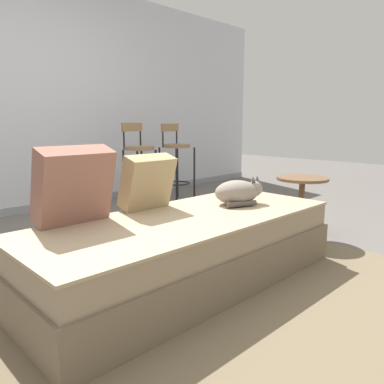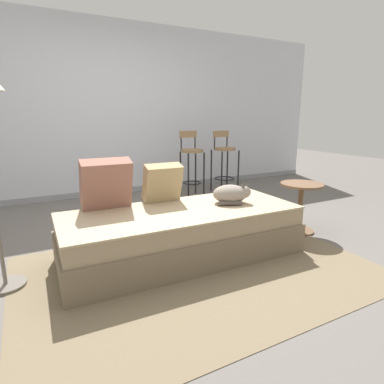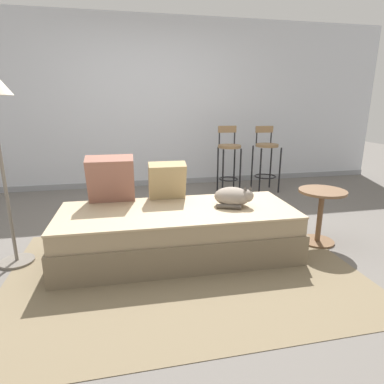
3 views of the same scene
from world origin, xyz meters
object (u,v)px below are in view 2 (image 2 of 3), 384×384
Objects in this scene: couch at (182,233)px; bar_stool_near_window at (192,159)px; bar_stool_by_doorway at (224,158)px; throw_pillow_corner at (106,184)px; throw_pillow_middle at (162,183)px; side_table at (301,201)px; cat at (231,194)px.

bar_stool_near_window is at bearing 60.07° from couch.
bar_stool_by_doorway is (1.69, 1.91, 0.34)m from couch.
throw_pillow_corner is 0.45× the size of bar_stool_by_doorway.
throw_pillow_middle is 0.37× the size of bar_stool_near_window.
bar_stool_near_window is 0.60m from bar_stool_by_doorway.
side_table is at bearing -13.82° from throw_pillow_middle.
couch is at bearing -82.07° from throw_pillow_middle.
throw_pillow_middle is 2.35m from bar_stool_by_doorway.
throw_pillow_corner reaches higher than side_table.
throw_pillow_corner is at bearing 169.44° from side_table.
cat is 0.73× the size of side_table.
side_table is (-0.31, -1.94, -0.22)m from bar_stool_by_doorway.
throw_pillow_corner is at bearing -145.14° from bar_stool_by_doorway.
couch is 0.59m from cat.
bar_stool_by_doorway is (1.74, 1.58, -0.05)m from throw_pillow_middle.
cat is at bearing -121.78° from bar_stool_by_doorway.
cat is (0.51, -0.01, 0.30)m from couch.
bar_stool_by_doorway is at bearing 48.37° from couch.
side_table reaches higher than couch.
bar_stool_near_window is at bearing 98.48° from side_table.
cat reaches higher than couch.
throw_pillow_middle is (0.52, -0.01, -0.04)m from throw_pillow_corner.
cat reaches higher than side_table.
bar_stool_near_window is 1.97m from side_table.
cat is (0.55, -0.33, -0.10)m from throw_pillow_middle.
couch is at bearing 178.75° from side_table.
throw_pillow_corner is 0.84× the size of side_table.
throw_pillow_middle is 1.50m from side_table.
bar_stool_near_window is (0.59, 1.92, 0.07)m from cat.
throw_pillow_corner reaches higher than throw_pillow_middle.
couch is 2.57m from bar_stool_by_doorway.
couch is 0.51m from throw_pillow_middle.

